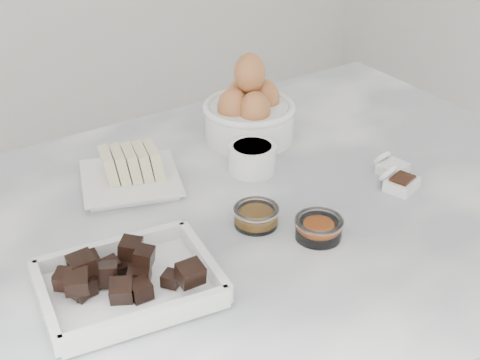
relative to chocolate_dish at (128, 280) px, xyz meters
name	(u,v)px	position (x,y,z in m)	size (l,w,h in m)	color
marble_slab	(240,225)	(0.22, 0.08, -0.04)	(1.20, 0.80, 0.04)	silver
chocolate_dish	(128,280)	(0.00, 0.00, 0.00)	(0.24, 0.20, 0.06)	white
butter_plate	(128,172)	(0.12, 0.25, 0.00)	(0.20, 0.20, 0.06)	white
sugar_ramekin	(252,157)	(0.31, 0.18, 0.00)	(0.08, 0.08, 0.05)	white
egg_bowl	(249,112)	(0.38, 0.29, 0.03)	(0.17, 0.17, 0.16)	white
honey_bowl	(256,216)	(0.23, 0.04, -0.01)	(0.07, 0.07, 0.03)	white
zest_bowl	(319,227)	(0.29, -0.03, -0.01)	(0.07, 0.07, 0.03)	white
vanilla_spoon	(398,181)	(0.48, 0.00, -0.01)	(0.06, 0.07, 0.04)	white
salt_spoon	(390,165)	(0.51, 0.05, -0.01)	(0.05, 0.06, 0.04)	white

